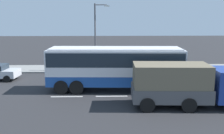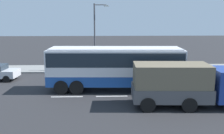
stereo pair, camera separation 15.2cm
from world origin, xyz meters
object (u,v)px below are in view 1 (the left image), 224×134
Objects in this scene: coach_bus at (115,64)px; cargo_truck at (186,83)px; street_lamp at (97,33)px; pedestrian_at_crossing at (106,60)px; pedestrian_near_curb at (166,61)px.

coach_bus is 1.45× the size of cargo_truck.
cargo_truck is 13.30m from street_lamp.
coach_bus is at bearing 140.77° from cargo_truck.
cargo_truck is (4.54, -4.07, -0.59)m from coach_bus.
pedestrian_at_crossing is 0.24× the size of street_lamp.
pedestrian_at_crossing is (-0.64, 8.33, -1.01)m from coach_bus.
cargo_truck reaches higher than pedestrian_at_crossing.
coach_bus is 8.41m from pedestrian_at_crossing.
pedestrian_at_crossing is at bearing 115.35° from cargo_truck.
street_lamp reaches higher than coach_bus.
cargo_truck is at bearing -29.52° from pedestrian_at_crossing.
pedestrian_at_crossing is 3.38m from street_lamp.
pedestrian_at_crossing is at bearing 42.17° from street_lamp.
street_lamp reaches higher than pedestrian_at_crossing.
pedestrian_near_curb reaches higher than pedestrian_at_crossing.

